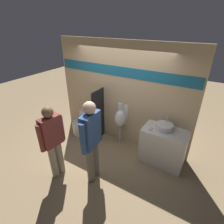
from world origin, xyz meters
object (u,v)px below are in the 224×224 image
Objects in this scene: toilet at (81,125)px; urinal_near_counter at (120,118)px; person_in_vest at (91,140)px; person_with_lanyard at (53,140)px; sink_basin at (165,127)px; cell_phone at (151,129)px.

urinal_near_counter is at bearing 8.59° from toilet.
toilet is 1.96m from person_in_vest.
urinal_near_counter is 0.71× the size of person_with_lanyard.
person_in_vest is 1.09× the size of person_with_lanyard.
person_with_lanyard is (-0.74, -0.32, -0.08)m from person_in_vest.
cell_phone is at bearing -144.92° from sink_basin.
toilet is at bearing 28.48° from person_with_lanyard.
person_in_vest is at bearing -129.23° from sink_basin.
sink_basin is 1.68m from person_in_vest.
toilet is 0.48× the size of person_with_lanyard.
person_in_vest reaches higher than person_with_lanyard.
cell_phone is at bearing -15.59° from urinal_near_counter.
person_with_lanyard is at bearing 107.69° from person_in_vest.
person_with_lanyard is (-1.80, -1.62, -0.03)m from sink_basin.
person_in_vest is at bearing -125.84° from cell_phone.
cell_phone is at bearing -41.65° from person_in_vest.
person_in_vest is 0.81m from person_with_lanyard.
urinal_near_counter is 1.37m from toilet.
person_in_vest reaches higher than urinal_near_counter.
sink_basin is 2.68× the size of cell_phone.
toilet is at bearing -177.51° from sink_basin.
toilet is 0.44× the size of person_in_vest.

